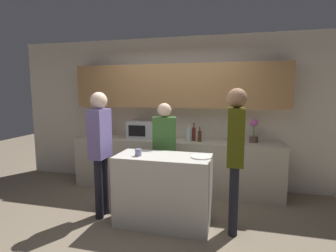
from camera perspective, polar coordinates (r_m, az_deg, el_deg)
ground_plane at (r=3.61m, az=-3.67°, el=-21.16°), size 14.00×14.00×0.00m
back_wall at (r=4.78m, az=2.30°, el=5.18°), size 6.40×0.40×2.70m
back_counter at (r=4.69m, az=1.54°, el=-8.38°), size 3.60×0.62×0.89m
kitchen_island at (r=3.50m, az=-1.03°, el=-13.77°), size 1.22×0.56×0.92m
microwave at (r=4.80m, az=-5.43°, el=-0.74°), size 0.52×0.39×0.30m
toaster at (r=5.13m, az=-13.82°, el=-1.07°), size 0.26×0.16×0.18m
potted_plant at (r=4.53m, az=18.18°, el=-0.96°), size 0.14×0.14×0.39m
bottle_0 at (r=4.47m, az=4.55°, el=-1.86°), size 0.08×0.08×0.29m
bottle_1 at (r=4.51m, az=5.62°, el=-1.68°), size 0.06×0.06×0.31m
bottle_2 at (r=4.44m, az=6.90°, el=-2.16°), size 0.06×0.06×0.25m
plate_on_island at (r=3.30m, az=7.25°, el=-6.68°), size 0.26×0.26×0.01m
cup_0 at (r=3.36m, az=-6.49°, el=-5.74°), size 0.08×0.08×0.09m
person_left at (r=3.91m, az=-0.80°, el=-4.44°), size 0.37×0.26×1.56m
person_center at (r=3.67m, az=-14.55°, el=-3.68°), size 0.23×0.34×1.73m
person_right at (r=3.23m, az=14.43°, el=-4.59°), size 0.23×0.34×1.77m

